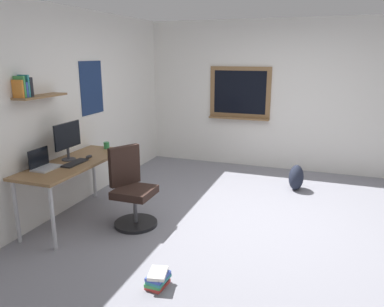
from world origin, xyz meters
TOP-DOWN VIEW (x-y plane):
  - ground_plane at (0.00, 0.00)m, footprint 5.20×5.20m
  - wall_back at (-0.00, 2.45)m, footprint 5.00×0.30m
  - wall_right at (2.45, 0.03)m, footprint 0.22×5.00m
  - desk at (-0.65, 2.07)m, footprint 1.58×0.60m
  - office_chair at (-0.54, 1.36)m, footprint 0.55×0.56m
  - laptop at (-1.01, 2.21)m, footprint 0.31×0.21m
  - monitor_primary at (-0.61, 2.17)m, footprint 0.46×0.17m
  - keyboard at (-0.73, 1.99)m, footprint 0.37×0.13m
  - computer_mouse at (-0.45, 1.99)m, footprint 0.10×0.06m
  - coffee_mug at (0.04, 2.04)m, footprint 0.08×0.08m
  - backpack at (1.36, -0.42)m, footprint 0.32×0.22m
  - book_stack_on_floor at (-1.61, 0.53)m, footprint 0.24×0.19m

SIDE VIEW (x-z plane):
  - ground_plane at x=0.00m, z-range 0.00..0.00m
  - book_stack_on_floor at x=-1.61m, z-range 0.00..0.15m
  - backpack at x=1.36m, z-range 0.00..0.39m
  - office_chair at x=-0.54m, z-range -0.07..0.88m
  - desk at x=-0.65m, z-range 0.30..1.05m
  - keyboard at x=-0.73m, z-range 0.75..0.77m
  - computer_mouse at x=-0.45m, z-range 0.75..0.79m
  - coffee_mug at x=0.04m, z-range 0.75..0.84m
  - laptop at x=-1.01m, z-range 0.69..0.92m
  - monitor_primary at x=-0.61m, z-range 0.79..1.25m
  - wall_right at x=2.45m, z-range 0.00..2.60m
  - wall_back at x=0.00m, z-range 0.00..2.60m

